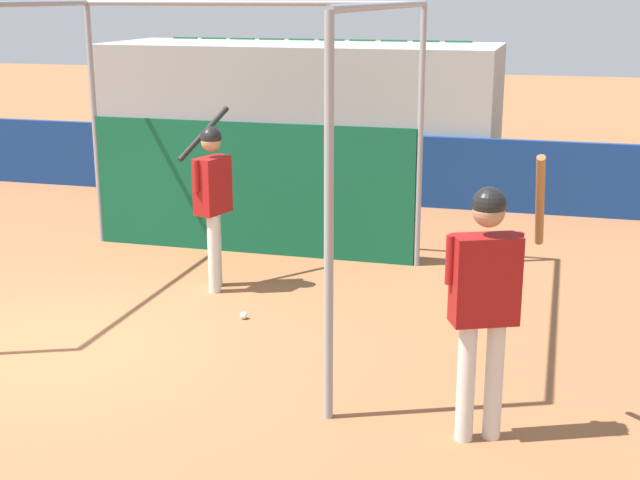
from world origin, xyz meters
name	(u,v)px	position (x,y,z in m)	size (l,w,h in m)	color
ground_plane	(67,343)	(0.00, 0.00, 0.00)	(60.00, 60.00, 0.00)	#935B38
outfield_wall	(278,164)	(0.00, 6.32, 0.54)	(24.00, 0.12, 1.07)	navy
bleacher_section	(301,113)	(0.00, 7.58, 1.17)	(6.50, 2.40, 2.35)	#9E9E99
batting_cage	(231,158)	(0.64, 2.65, 1.29)	(4.20, 4.14, 3.03)	gray
player_batter	(213,192)	(0.73, 1.85, 1.07)	(0.56, 0.89, 1.91)	silver
player_waiting	(486,289)	(3.84, -0.83, 1.14)	(0.65, 0.60, 2.11)	silver
baseball	(244,315)	(1.35, 1.03, 0.04)	(0.07, 0.07, 0.07)	white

